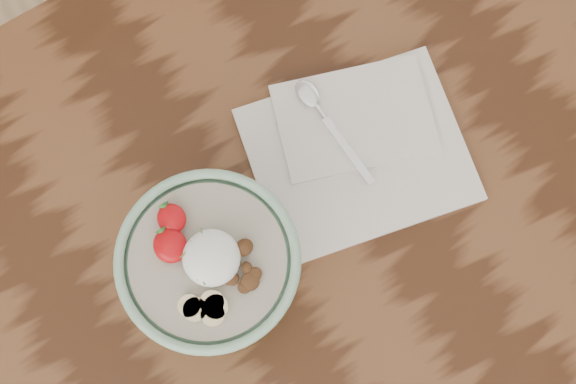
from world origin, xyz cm
name	(u,v)px	position (x,y,z in cm)	size (l,w,h in cm)	color
table	(248,281)	(0.00, 0.00, 65.70)	(160.00, 90.00, 75.00)	#351B0D
breakfast_bowl	(211,265)	(-2.89, 1.93, 82.03)	(20.65, 20.65, 14.11)	#89B998
napkin	(357,147)	(20.40, 6.18, 75.68)	(30.56, 26.81, 1.63)	silver
spoon	(318,108)	(18.66, 12.85, 76.98)	(2.90, 16.18, 0.84)	silver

